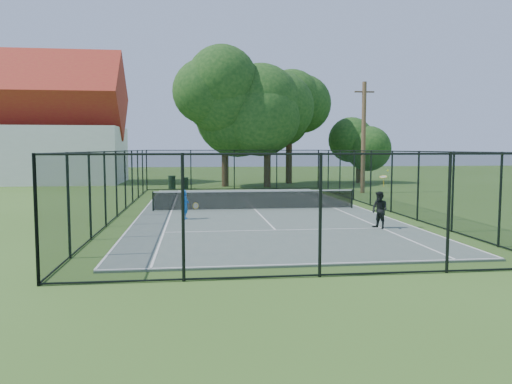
{
  "coord_description": "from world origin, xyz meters",
  "views": [
    {
      "loc": [
        -2.97,
        -24.55,
        3.1
      ],
      "look_at": [
        -0.32,
        -3.0,
        1.2
      ],
      "focal_mm": 35.0,
      "sensor_mm": 36.0,
      "label": 1
    }
  ],
  "objects": [
    {
      "name": "fence",
      "position": [
        0.0,
        0.0,
        1.5
      ],
      "size": [
        13.1,
        26.1,
        3.0
      ],
      "color": "black",
      "rests_on": "ground"
    },
    {
      "name": "tree_near_mid",
      "position": [
        2.85,
        15.27,
        5.29
      ],
      "size": [
        6.56,
        6.56,
        8.58
      ],
      "color": "#332114",
      "rests_on": "ground"
    },
    {
      "name": "tennis_net",
      "position": [
        0.0,
        0.0,
        0.58
      ],
      "size": [
        10.08,
        0.08,
        0.95
      ],
      "color": "black",
      "rests_on": "tennis_court"
    },
    {
      "name": "tree_near_right",
      "position": [
        5.35,
        19.08,
        5.92
      ],
      "size": [
        6.74,
        6.74,
        9.3
      ],
      "color": "#332114",
      "rests_on": "ground"
    },
    {
      "name": "ground",
      "position": [
        0.0,
        0.0,
        0.0
      ],
      "size": [
        120.0,
        120.0,
        0.0
      ],
      "primitive_type": "plane",
      "color": "#38581E"
    },
    {
      "name": "tree_far_right",
      "position": [
        11.86,
        19.24,
        3.46
      ],
      "size": [
        4.23,
        4.23,
        5.6
      ],
      "color": "#332114",
      "rests_on": "ground"
    },
    {
      "name": "player_black",
      "position": [
        4.0,
        -6.45,
        0.77
      ],
      "size": [
        0.92,
        0.97,
        2.22
      ],
      "color": "black",
      "rests_on": "tennis_court"
    },
    {
      "name": "player_blue",
      "position": [
        -3.39,
        -3.0,
        0.69
      ],
      "size": [
        0.8,
        0.53,
        1.26
      ],
      "color": "blue",
      "rests_on": "tennis_court"
    },
    {
      "name": "trash_bin_right",
      "position": [
        -3.74,
        14.23,
        0.44
      ],
      "size": [
        0.58,
        0.58,
        0.87
      ],
      "color": "black",
      "rests_on": "ground"
    },
    {
      "name": "trash_bin_left",
      "position": [
        -4.7,
        13.8,
        0.52
      ],
      "size": [
        0.58,
        0.58,
        1.03
      ],
      "color": "black",
      "rests_on": "ground"
    },
    {
      "name": "tree_near_left",
      "position": [
        -0.5,
        16.16,
        6.19
      ],
      "size": [
        7.71,
        7.71,
        10.05
      ],
      "color": "#332114",
      "rests_on": "ground"
    },
    {
      "name": "utility_pole",
      "position": [
        8.67,
        9.0,
        3.9
      ],
      "size": [
        1.4,
        0.3,
        7.67
      ],
      "color": "#4C3823",
      "rests_on": "ground"
    },
    {
      "name": "building",
      "position": [
        -17.0,
        22.0,
        4.93
      ],
      "size": [
        15.3,
        8.15,
        11.87
      ],
      "color": "silver",
      "rests_on": "ground"
    },
    {
      "name": "tennis_court",
      "position": [
        0.0,
        0.0,
        0.03
      ],
      "size": [
        11.0,
        24.0,
        0.06
      ],
      "primitive_type": "cube",
      "color": "#55645E",
      "rests_on": "ground"
    }
  ]
}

